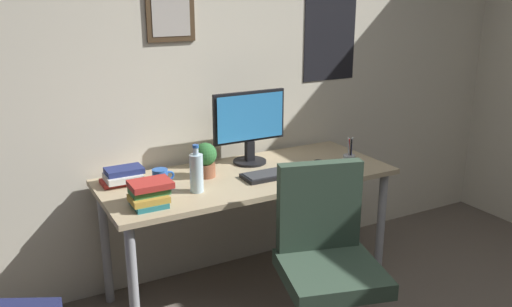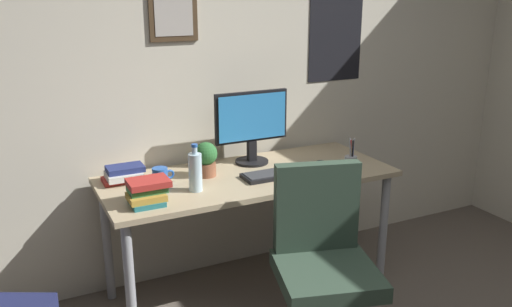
# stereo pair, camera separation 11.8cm
# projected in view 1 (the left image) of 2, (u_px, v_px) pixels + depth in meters

# --- Properties ---
(wall_back) EXTENTS (4.40, 0.10, 2.60)m
(wall_back) POSITION_uv_depth(u_px,v_px,m) (238.00, 65.00, 3.30)
(wall_back) COLOR beige
(wall_back) RESTS_ON ground_plane
(desk) EXTENTS (1.65, 0.68, 0.75)m
(desk) POSITION_uv_depth(u_px,v_px,m) (248.00, 187.00, 3.06)
(desk) COLOR tan
(desk) RESTS_ON ground_plane
(office_chair) EXTENTS (0.58, 0.59, 0.95)m
(office_chair) POSITION_uv_depth(u_px,v_px,m) (326.00, 253.00, 2.60)
(office_chair) COLOR #334738
(office_chair) RESTS_ON ground_plane
(monitor) EXTENTS (0.46, 0.20, 0.43)m
(monitor) POSITION_uv_depth(u_px,v_px,m) (249.00, 124.00, 3.17)
(monitor) COLOR black
(monitor) RESTS_ON desk
(keyboard) EXTENTS (0.43, 0.15, 0.03)m
(keyboard) POSITION_uv_depth(u_px,v_px,m) (279.00, 173.00, 3.02)
(keyboard) COLOR black
(keyboard) RESTS_ON desk
(computer_mouse) EXTENTS (0.06, 0.11, 0.04)m
(computer_mouse) POSITION_uv_depth(u_px,v_px,m) (320.00, 163.00, 3.18)
(computer_mouse) COLOR black
(computer_mouse) RESTS_ON desk
(water_bottle) EXTENTS (0.07, 0.07, 0.25)m
(water_bottle) POSITION_uv_depth(u_px,v_px,m) (196.00, 172.00, 2.75)
(water_bottle) COLOR silver
(water_bottle) RESTS_ON desk
(coffee_mug_near) EXTENTS (0.12, 0.08, 0.10)m
(coffee_mug_near) POSITION_uv_depth(u_px,v_px,m) (161.00, 178.00, 2.84)
(coffee_mug_near) COLOR #2659B2
(coffee_mug_near) RESTS_ON desk
(potted_plant) EXTENTS (0.13, 0.13, 0.20)m
(potted_plant) POSITION_uv_depth(u_px,v_px,m) (205.00, 159.00, 2.97)
(potted_plant) COLOR brown
(potted_plant) RESTS_ON desk
(pen_cup) EXTENTS (0.07, 0.07, 0.20)m
(pen_cup) POSITION_uv_depth(u_px,v_px,m) (349.00, 162.00, 3.08)
(pen_cup) COLOR #9EA0A5
(pen_cup) RESTS_ON desk
(book_stack_left) EXTENTS (0.21, 0.17, 0.12)m
(book_stack_left) POSITION_uv_depth(u_px,v_px,m) (149.00, 193.00, 2.59)
(book_stack_left) COLOR #26727A
(book_stack_left) RESTS_ON desk
(book_stack_right) EXTENTS (0.22, 0.16, 0.09)m
(book_stack_right) POSITION_uv_depth(u_px,v_px,m) (123.00, 176.00, 2.89)
(book_stack_right) COLOR #B22D28
(book_stack_right) RESTS_ON desk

